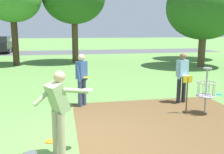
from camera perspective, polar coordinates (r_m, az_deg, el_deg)
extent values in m
plane|color=#5B8942|center=(5.82, -7.53, -14.64)|extent=(160.00, 160.00, 0.00)
cube|color=brown|center=(7.28, 12.09, -9.51)|extent=(4.97, 4.31, 0.01)
cylinder|color=#9E9EA3|center=(8.01, 20.29, -3.08)|extent=(0.05, 0.05, 1.35)
cylinder|color=#9E9EA3|center=(7.89, 20.61, 1.83)|extent=(0.24, 0.24, 0.04)
torus|color=#9E9EA3|center=(7.96, 20.41, -1.16)|extent=(0.58, 0.58, 0.02)
torus|color=#9E9EA3|center=(8.04, 20.23, -3.95)|extent=(0.55, 0.55, 0.03)
cylinder|color=#9E9EA3|center=(8.05, 20.22, -4.09)|extent=(0.48, 0.48, 0.02)
cylinder|color=gray|center=(8.12, 21.76, -2.46)|extent=(0.01, 0.01, 0.40)
cylinder|color=gray|center=(8.21, 20.97, -2.27)|extent=(0.01, 0.01, 0.40)
cylinder|color=gray|center=(8.22, 19.95, -2.19)|extent=(0.01, 0.01, 0.40)
cylinder|color=gray|center=(8.15, 19.06, -2.25)|extent=(0.01, 0.01, 0.40)
cylinder|color=gray|center=(8.02, 18.63, -2.42)|extent=(0.01, 0.01, 0.40)
cylinder|color=gray|center=(7.88, 18.84, -2.66)|extent=(0.01, 0.01, 0.40)
cylinder|color=gray|center=(7.78, 19.64, -2.86)|extent=(0.01, 0.01, 0.40)
cylinder|color=gray|center=(7.77, 20.72, -2.95)|extent=(0.01, 0.01, 0.40)
cylinder|color=gray|center=(7.85, 21.63, -2.88)|extent=(0.01, 0.01, 0.40)
cylinder|color=gray|center=(7.98, 22.02, -2.70)|extent=(0.01, 0.01, 0.40)
cylinder|color=#4C3823|center=(7.86, 16.42, -4.05)|extent=(0.04, 0.04, 1.10)
cube|color=gold|center=(7.76, 16.60, -0.47)|extent=(0.28, 0.03, 0.20)
cylinder|color=#232328|center=(9.11, 15.77, -2.64)|extent=(0.14, 0.14, 0.92)
cylinder|color=#232328|center=(8.96, 14.73, -2.80)|extent=(0.14, 0.14, 0.92)
cube|color=#84B7D1|center=(8.90, 15.48, 1.92)|extent=(0.41, 0.31, 0.56)
sphere|color=brown|center=(8.85, 15.61, 4.48)|extent=(0.22, 0.22, 0.22)
cylinder|color=#84B7D1|center=(9.03, 16.43, 1.45)|extent=(0.13, 0.18, 0.55)
cylinder|color=#84B7D1|center=(8.77, 14.63, 1.29)|extent=(0.13, 0.18, 0.55)
cylinder|color=white|center=(8.81, 16.20, 0.28)|extent=(0.22, 0.22, 0.02)
cylinder|color=tan|center=(5.27, -12.45, -12.11)|extent=(0.14, 0.14, 0.92)
cylinder|color=tan|center=(5.09, -11.20, -12.88)|extent=(0.14, 0.14, 0.92)
cube|color=#93A875|center=(4.94, -12.16, -4.55)|extent=(0.51, 0.50, 0.60)
sphere|color=tan|center=(4.88, -11.72, 0.11)|extent=(0.22, 0.22, 0.22)
cylinder|color=#93A875|center=(4.93, -8.24, -3.04)|extent=(0.55, 0.38, 0.21)
cylinder|color=white|center=(5.09, -5.60, -2.90)|extent=(0.22, 0.22, 0.02)
cylinder|color=#93A875|center=(4.98, -14.90, -3.96)|extent=(0.46, 0.32, 0.37)
cylinder|color=#384260|center=(8.49, -6.28, -3.26)|extent=(0.14, 0.14, 0.92)
cylinder|color=#384260|center=(8.31, -7.17, -3.56)|extent=(0.14, 0.14, 0.92)
cube|color=#385693|center=(8.25, -6.83, 1.59)|extent=(0.40, 0.42, 0.56)
sphere|color=beige|center=(8.20, -6.89, 4.35)|extent=(0.22, 0.22, 0.22)
cylinder|color=#385693|center=(8.41, -5.94, 1.19)|extent=(0.18, 0.18, 0.55)
cylinder|color=#385693|center=(8.11, -7.50, 0.81)|extent=(0.18, 0.18, 0.55)
cylinder|color=gold|center=(8.19, -5.78, -0.10)|extent=(0.22, 0.22, 0.02)
cylinder|color=white|center=(5.60, -17.73, -15.99)|extent=(0.25, 0.25, 0.02)
cylinder|color=#1E93DB|center=(10.73, 22.89, -3.60)|extent=(0.22, 0.22, 0.02)
cylinder|color=orange|center=(6.03, -13.62, -13.82)|extent=(0.24, 0.24, 0.02)
cylinder|color=brown|center=(18.47, 19.43, 5.43)|extent=(0.48, 0.48, 2.08)
ellipsoid|color=#285B1E|center=(18.47, 19.99, 14.50)|extent=(5.02, 5.02, 4.27)
cylinder|color=#422D1E|center=(23.22, 19.62, 7.01)|extent=(0.47, 0.47, 2.65)
ellipsoid|color=#4C8E3D|center=(23.28, 20.11, 14.77)|extent=(4.87, 4.87, 4.14)
cylinder|color=#422D1E|center=(19.15, -20.85, 7.14)|extent=(0.43, 0.43, 3.18)
cylinder|color=#4C3823|center=(19.78, -8.27, 7.74)|extent=(0.47, 0.47, 3.15)
cube|color=#4C4C51|center=(29.65, -10.49, 5.48)|extent=(36.00, 6.00, 0.01)
cube|color=black|center=(30.40, -23.49, 6.33)|extent=(1.92, 4.25, 0.90)
cube|color=#2D333D|center=(30.37, -23.59, 7.78)|extent=(1.65, 2.23, 0.64)
cylinder|color=black|center=(31.56, -21.39, 5.77)|extent=(0.20, 0.60, 0.60)
cylinder|color=black|center=(28.99, -22.14, 5.38)|extent=(0.20, 0.60, 0.60)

